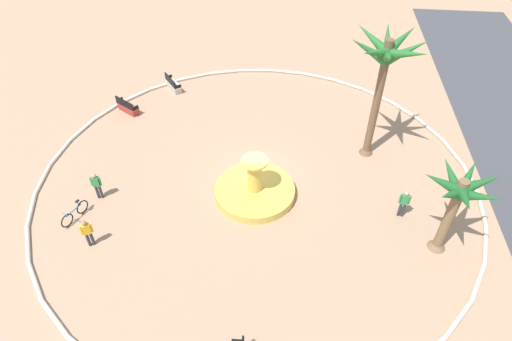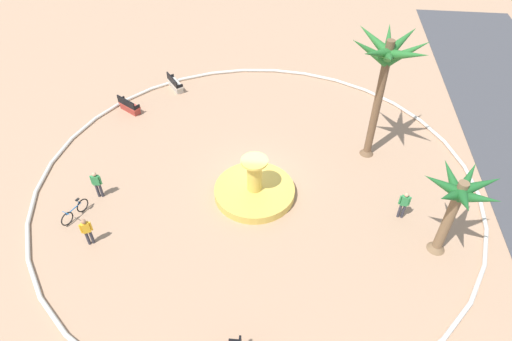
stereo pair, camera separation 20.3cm
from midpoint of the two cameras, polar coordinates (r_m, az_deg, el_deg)
ground_plane at (r=23.71m, az=0.33°, el=-1.27°), size 80.00×80.00×0.00m
plaza_curb at (r=23.64m, az=0.33°, el=-1.09°), size 23.19×23.19×0.20m
fountain at (r=22.73m, az=0.06°, el=-2.52°), size 4.14×4.14×2.35m
palm_tree_near_fountain at (r=19.96m, az=24.81°, el=-3.27°), size 3.24×3.32×4.48m
palm_tree_by_curb at (r=23.05m, az=16.65°, el=12.99°), size 4.09×3.94×7.19m
bench_east at (r=29.62m, az=-15.79°, el=7.91°), size 1.28×1.62×1.00m
bench_north at (r=31.22m, az=-10.18°, el=10.83°), size 1.57×1.37×1.00m
bicycle_red_frame at (r=23.30m, az=-22.04°, el=-4.93°), size 1.61×0.74×0.94m
person_cyclist_helmet at (r=21.52m, az=-20.67°, el=-7.23°), size 0.34×0.47×1.62m
person_cyclist_photo at (r=22.40m, az=18.73°, el=-4.08°), size 0.23×0.53×1.65m
person_pedestrian_stroll at (r=23.58m, az=-19.55°, el=-1.55°), size 0.24×0.53×1.65m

